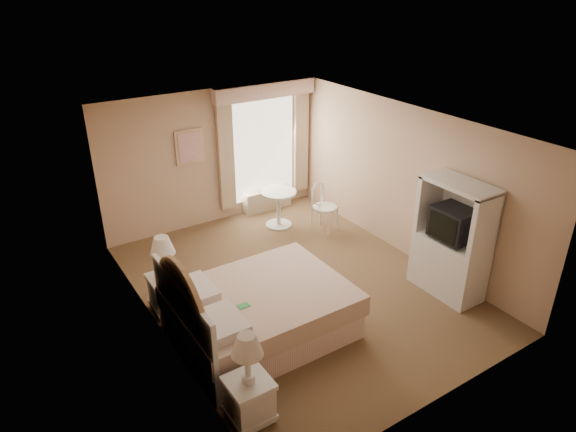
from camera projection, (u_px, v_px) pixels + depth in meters
room at (297, 212)px, 7.27m from camera, size 4.21×5.51×2.51m
window at (265, 145)px, 9.75m from camera, size 2.05×0.22×2.51m
framed_art at (190, 147)px, 8.97m from camera, size 0.52×0.04×0.62m
bed at (254, 313)px, 6.60m from camera, size 2.20×1.73×1.53m
nightstand_near at (249, 389)px, 5.34m from camera, size 0.46×0.46×1.10m
nightstand_far at (167, 283)px, 7.10m from camera, size 0.47×0.47×1.14m
round_table at (279, 203)px, 9.46m from camera, size 0.65×0.65×0.69m
cafe_chair at (322, 203)px, 9.28m from camera, size 0.58×0.58×0.91m
armoire at (451, 248)px, 7.41m from camera, size 0.53×1.05×1.75m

